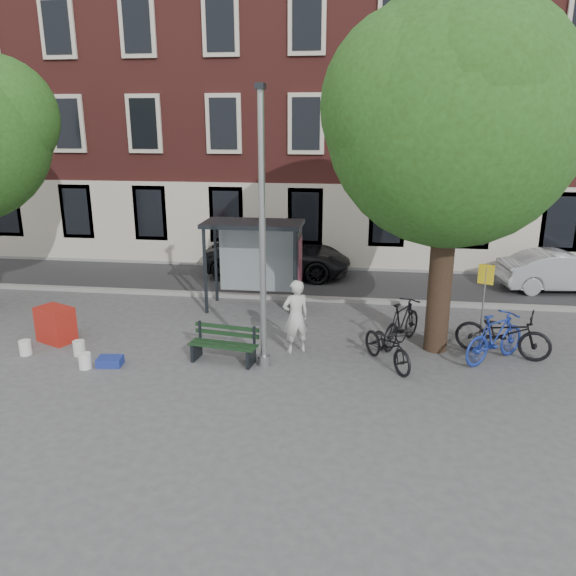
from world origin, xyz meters
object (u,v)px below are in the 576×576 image
(painter, at_px, (296,317))
(notice_sign, at_px, (485,287))
(bench, at_px, (224,346))
(car_dark, at_px, (278,256))
(bus_shelter, at_px, (267,245))
(bike_d, at_px, (402,323))
(bike_c, at_px, (388,345))
(red_stand, at_px, (56,324))
(bike_a, at_px, (503,333))
(car_silver, at_px, (562,271))
(bike_b, at_px, (495,337))
(lamppost, at_px, (263,247))

(painter, bearing_deg, notice_sign, 163.40)
(bench, xyz_separation_m, car_dark, (0.11, 7.74, 0.34))
(bus_shelter, height_order, painter, bus_shelter)
(bus_shelter, xyz_separation_m, bike_d, (3.79, -2.42, -1.34))
(bike_c, distance_m, red_stand, 8.28)
(bike_a, height_order, car_silver, car_silver)
(bike_b, bearing_deg, red_stand, 50.42)
(bike_a, xyz_separation_m, notice_sign, (-0.43, 0.41, 1.01))
(car_dark, distance_m, car_silver, 9.57)
(lamppost, xyz_separation_m, bike_c, (2.79, 0.36, -2.29))
(bench, xyz_separation_m, bike_d, (4.14, 1.58, 0.20))
(bench, bearing_deg, lamppost, 2.75)
(car_silver, bearing_deg, bike_c, 132.03)
(notice_sign, bearing_deg, lamppost, -138.44)
(bike_c, bearing_deg, bike_a, -11.14)
(painter, distance_m, red_stand, 6.12)
(bike_d, bearing_deg, bus_shelter, -3.49)
(red_stand, bearing_deg, bike_c, -2.71)
(car_silver, xyz_separation_m, red_stand, (-14.18, -6.43, -0.21))
(bike_b, bearing_deg, bus_shelter, 21.11)
(bike_d, bearing_deg, painter, 46.80)
(red_stand, bearing_deg, car_dark, 56.86)
(notice_sign, bearing_deg, bike_a, -20.95)
(bike_b, distance_m, car_dark, 9.22)
(red_stand, bearing_deg, lamppost, -7.84)
(bike_a, bearing_deg, car_dark, 64.09)
(bike_a, bearing_deg, car_silver, -8.65)
(lamppost, xyz_separation_m, bike_d, (3.18, 1.69, -2.21))
(bus_shelter, distance_m, bike_d, 4.69)
(painter, relative_size, bike_b, 0.92)
(bus_shelter, height_order, red_stand, bus_shelter)
(lamppost, distance_m, bike_b, 5.78)
(bus_shelter, bearing_deg, bike_d, -32.55)
(lamppost, height_order, bike_d, lamppost)
(red_stand, bearing_deg, car_silver, 24.39)
(bench, height_order, bike_c, bike_c)
(lamppost, bearing_deg, bus_shelter, 98.43)
(notice_sign, bearing_deg, bike_d, -155.99)
(bike_c, height_order, car_dark, car_dark)
(bike_b, height_order, bike_d, bike_b)
(bike_a, relative_size, bike_d, 1.14)
(car_silver, bearing_deg, car_dark, 78.94)
(bike_b, xyz_separation_m, notice_sign, (-0.18, 0.78, 0.99))
(painter, distance_m, notice_sign, 4.59)
(bike_d, height_order, car_silver, car_silver)
(red_stand, bearing_deg, bench, -8.19)
(bike_a, bearing_deg, bus_shelter, 85.32)
(lamppost, distance_m, bus_shelter, 4.24)
(bike_d, xyz_separation_m, car_dark, (-4.03, 6.16, 0.14))
(bike_b, bearing_deg, lamppost, 59.60)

